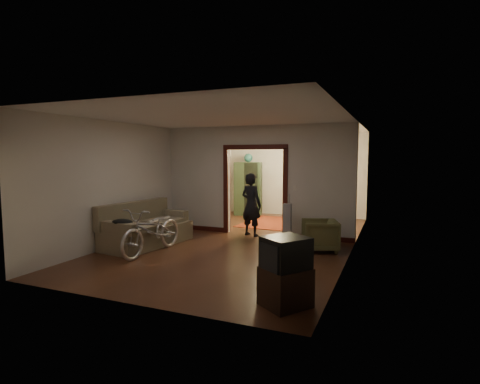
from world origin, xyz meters
The scene contains 24 objects.
floor centered at (0.00, 0.00, 0.00)m, with size 5.00×8.50×0.01m, color #361B11.
ceiling centered at (0.00, 0.00, 2.80)m, with size 5.00×8.50×0.01m, color white.
wall_back centered at (0.00, 4.25, 1.40)m, with size 5.00×0.02×2.80m, color beige.
wall_left centered at (-2.50, 0.00, 1.40)m, with size 0.02×8.50×2.80m, color beige.
wall_right centered at (2.50, 0.00, 1.40)m, with size 0.02×8.50×2.80m, color beige.
partition_wall centered at (0.00, 0.75, 1.40)m, with size 5.00×0.14×2.80m, color beige.
door_casing centered at (0.00, 0.75, 1.10)m, with size 1.74×0.20×2.32m, color #36100C.
far_window centered at (0.70, 4.21, 1.55)m, with size 0.98×0.06×1.28m, color black.
chandelier centered at (0.00, 2.50, 2.35)m, with size 0.24×0.24×0.24m, color #FFE0A5.
light_switch centered at (1.05, 0.68, 1.25)m, with size 0.08×0.01×0.12m, color silver.
sofa centered at (-1.87, -1.29, 0.49)m, with size 0.96×2.13×0.98m, color #6B6147.
rolled_paper centered at (-1.77, -0.99, 0.53)m, with size 0.10×0.10×0.82m, color beige.
jacket centered at (-1.82, -2.20, 0.68)m, with size 0.45×0.34×0.13m, color black.
bicycle centered at (-1.32, -1.87, 0.49)m, with size 0.65×1.87×0.98m, color silver.
armchair centered at (1.86, -0.32, 0.34)m, with size 0.72×0.74×0.67m, color brown.
tv_stand centered at (1.99, -3.50, 0.26)m, with size 0.58×0.53×0.53m, color black.
crt_tv centered at (1.99, -3.50, 0.71)m, with size 0.55×0.49×0.47m, color black.
vacuum centered at (0.98, 0.27, 0.45)m, with size 0.28×0.22×0.91m, color gray.
person centered at (-0.04, 0.55, 0.80)m, with size 0.59×0.38×1.61m, color black.
oriental_rug centered at (-0.05, 2.53, 0.01)m, with size 1.71×2.24×0.02m, color maroon.
locker centered at (-1.37, 3.74, 0.91)m, with size 0.91×0.51×1.83m, color #283A23.
globe centered at (-1.37, 3.74, 1.94)m, with size 0.29×0.29×0.29m, color #1E5972.
desk centered at (0.97, 3.87, 0.36)m, with size 0.99×0.55×0.73m, color black.
desk_chair centered at (0.40, 3.46, 0.47)m, with size 0.41×0.41×0.93m, color black.
Camera 1 is at (3.30, -8.26, 2.02)m, focal length 28.00 mm.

